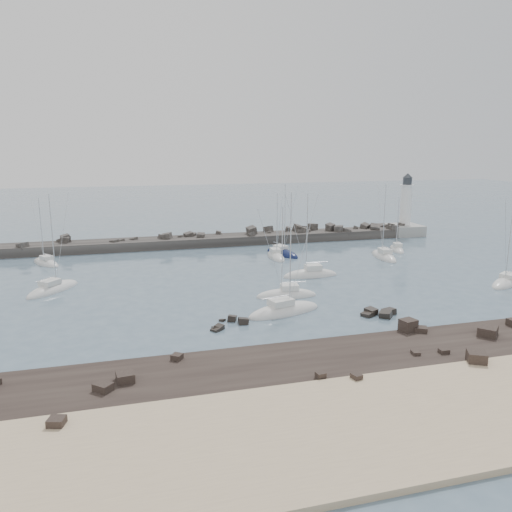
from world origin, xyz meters
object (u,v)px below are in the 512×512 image
(sailboat_7, at_px, (282,254))
(sailboat_11, at_px, (397,250))
(sailboat_9, at_px, (384,257))
(sailboat_8, at_px, (310,275))
(lighthouse, at_px, (405,221))
(sailboat_4, at_px, (287,296))
(sailboat_10, at_px, (506,283))
(sailboat_5, at_px, (276,257))
(sailboat_6, at_px, (284,312))
(sailboat_3, at_px, (53,290))
(sailboat_1, at_px, (46,263))

(sailboat_7, bearing_deg, sailboat_11, -6.41)
(sailboat_9, bearing_deg, sailboat_8, -153.46)
(sailboat_9, bearing_deg, sailboat_7, 155.80)
(lighthouse, distance_m, sailboat_7, 35.83)
(sailboat_4, xyz_separation_m, sailboat_10, (33.23, -2.47, -0.02))
(sailboat_8, distance_m, sailboat_10, 28.68)
(sailboat_5, height_order, sailboat_11, sailboat_5)
(lighthouse, xyz_separation_m, sailboat_9, (-16.53, -20.23, -2.94))
(sailboat_5, xyz_separation_m, sailboat_7, (1.97, 2.32, -0.01))
(sailboat_9, distance_m, sailboat_10, 22.17)
(sailboat_7, relative_size, sailboat_8, 1.01)
(sailboat_10, distance_m, sailboat_11, 25.65)
(sailboat_8, bearing_deg, sailboat_7, 87.33)
(sailboat_6, xyz_separation_m, sailboat_8, (9.47, 15.43, 0.01))
(sailboat_3, height_order, sailboat_10, sailboat_3)
(sailboat_1, relative_size, sailboat_7, 0.87)
(sailboat_4, bearing_deg, sailboat_5, 75.96)
(sailboat_1, xyz_separation_m, sailboat_9, (58.34, -10.80, 0.01))
(sailboat_11, bearing_deg, sailboat_3, -169.02)
(sailboat_3, bearing_deg, sailboat_7, 20.50)
(sailboat_3, bearing_deg, sailboat_10, -12.07)
(sailboat_7, relative_size, sailboat_10, 1.02)
(lighthouse, xyz_separation_m, sailboat_4, (-41.16, -38.19, -2.95))
(lighthouse, distance_m, sailboat_10, 41.54)
(sailboat_5, distance_m, sailboat_8, 14.12)
(sailboat_3, relative_size, sailboat_9, 1.01)
(sailboat_6, distance_m, sailboat_7, 33.41)
(sailboat_1, distance_m, sailboat_4, 44.31)
(sailboat_5, bearing_deg, sailboat_11, -0.50)
(lighthouse, relative_size, sailboat_8, 1.05)
(sailboat_8, bearing_deg, sailboat_4, -127.42)
(sailboat_3, relative_size, sailboat_6, 0.92)
(sailboat_1, relative_size, sailboat_3, 0.85)
(sailboat_9, bearing_deg, sailboat_4, -143.90)
(sailboat_11, bearing_deg, sailboat_4, -142.79)
(sailboat_3, distance_m, sailboat_8, 37.69)
(sailboat_3, distance_m, sailboat_5, 38.37)
(sailboat_4, relative_size, sailboat_7, 0.93)
(lighthouse, xyz_separation_m, sailboat_5, (-35.36, -14.97, -2.95))
(sailboat_4, relative_size, sailboat_6, 0.83)
(sailboat_3, xyz_separation_m, sailboat_11, (60.93, 11.82, 0.00))
(sailboat_1, height_order, sailboat_7, sailboat_7)
(sailboat_4, relative_size, sailboat_8, 0.94)
(lighthouse, height_order, sailboat_8, lighthouse)
(lighthouse, height_order, sailboat_6, sailboat_6)
(lighthouse, relative_size, sailboat_10, 1.05)
(sailboat_4, xyz_separation_m, sailboat_9, (24.63, 17.96, 0.00))
(lighthouse, distance_m, sailboat_11, 18.90)
(sailboat_6, distance_m, sailboat_11, 43.94)
(sailboat_3, bearing_deg, sailboat_4, -20.06)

